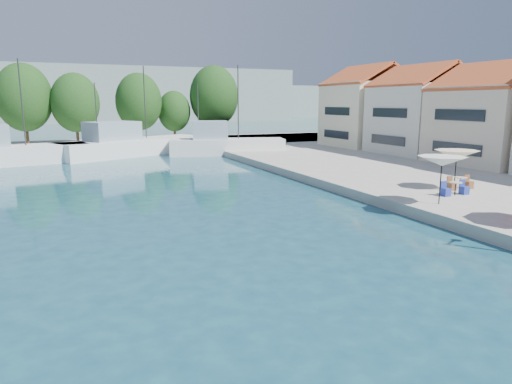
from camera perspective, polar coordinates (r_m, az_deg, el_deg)
name	(u,v)px	position (r m, az deg, el deg)	size (l,w,h in m)	color
quay_right	(506,173)	(41.16, 28.77, 2.06)	(32.00, 92.00, 0.60)	#9B988C
quay_far	(81,146)	(62.38, -21.01, 5.34)	(90.00, 16.00, 0.60)	#9B988C
hill_east	(199,102)	(182.14, -7.14, 11.13)	(140.00, 40.00, 12.00)	gray
building_04	(497,112)	(44.23, 27.92, 8.84)	(9.00, 8.80, 9.20)	beige
building_05	(421,108)	(50.42, 19.95, 9.86)	(8.40, 8.80, 9.70)	silver
building_06	(368,105)	(57.37, 13.78, 10.52)	(9.00, 8.80, 10.20)	#F5EBC4
trawler_02	(6,154)	(48.80, -28.77, 4.20)	(14.20, 6.03, 10.20)	white
trawler_03	(130,146)	(52.76, -15.43, 5.59)	(17.54, 11.67, 10.20)	white
trawler_04	(224,145)	(51.49, -3.98, 5.84)	(13.08, 6.51, 10.20)	silver
tree_04	(24,98)	(64.97, -27.04, 10.47)	(6.78, 6.78, 10.04)	#3F2B19
tree_05	(75,103)	(63.92, -21.67, 10.33)	(6.04, 6.04, 8.94)	#3F2B19
tree_06	(139,102)	(65.16, -14.45, 10.87)	(6.18, 6.18, 9.15)	#3F2B19
tree_07	(174,111)	(67.39, -10.20, 9.90)	(4.63, 4.63, 6.85)	#3F2B19
tree_08	(214,96)	(68.27, -5.26, 11.82)	(7.10, 7.10, 10.50)	#3F2B19
umbrella_white	(442,161)	(25.32, 22.24, 3.58)	(2.48, 2.48, 2.50)	black
umbrella_cream	(457,154)	(30.27, 23.81, 4.33)	(2.64, 2.64, 2.37)	black
cafe_table_02	(455,190)	(28.39, 23.63, 0.20)	(1.82, 0.70, 0.76)	black
cafe_table_03	(460,185)	(30.38, 24.17, 0.82)	(1.82, 0.70, 0.76)	black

